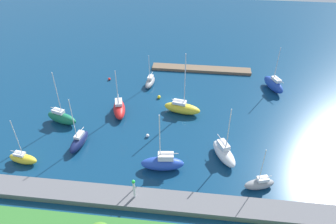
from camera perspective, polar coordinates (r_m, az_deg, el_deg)
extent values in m
plane|color=navy|center=(72.79, 0.54, 1.79)|extent=(160.00, 160.00, 0.00)
cube|color=brown|center=(85.88, 5.97, 7.68)|extent=(26.06, 3.03, 0.72)
cube|color=slate|center=(51.83, -2.97, -15.54)|extent=(58.67, 3.97, 1.06)
cylinder|color=silver|center=(50.57, -6.08, -13.71)|extent=(0.36, 0.36, 3.20)
sphere|color=green|center=(49.17, -6.22, -12.33)|extent=(0.56, 0.56, 0.56)
ellipsoid|color=#2347B2|center=(80.62, 18.38, 4.68)|extent=(4.98, 7.27, 2.78)
cube|color=silver|center=(79.40, 18.85, 5.54)|extent=(2.23, 2.83, 0.70)
cylinder|color=silver|center=(78.33, 18.98, 8.17)|extent=(0.17, 0.17, 8.03)
cylinder|color=silver|center=(78.61, 19.26, 5.55)|extent=(1.68, 3.21, 0.14)
ellipsoid|color=yellow|center=(68.82, 2.56, 0.66)|extent=(8.29, 3.99, 2.34)
cube|color=silver|center=(68.10, 2.07, 1.75)|extent=(3.10, 2.05, 0.60)
cylinder|color=silver|center=(64.85, 3.06, 5.70)|extent=(0.19, 0.19, 11.88)
cylinder|color=silver|center=(67.92, 1.78, 2.12)|extent=(2.79, 0.66, 0.15)
ellipsoid|color=gray|center=(78.83, -3.23, 5.37)|extent=(2.46, 5.71, 1.56)
cube|color=silver|center=(78.64, -3.17, 6.22)|extent=(1.34, 2.10, 0.63)
cylinder|color=silver|center=(76.60, -3.38, 7.86)|extent=(0.13, 0.13, 6.53)
cylinder|color=silver|center=(78.96, -3.05, 6.75)|extent=(0.40, 2.76, 0.11)
ellipsoid|color=#141E4C|center=(62.77, -15.68, -5.17)|extent=(2.95, 6.50, 2.10)
cube|color=silver|center=(62.25, -15.65, -3.97)|extent=(1.52, 2.42, 0.53)
cylinder|color=silver|center=(59.22, -16.67, -1.39)|extent=(0.15, 0.15, 8.82)
cylinder|color=silver|center=(62.34, -15.47, -3.38)|extent=(0.57, 2.69, 0.12)
ellipsoid|color=red|center=(69.43, -8.73, 0.52)|extent=(4.32, 7.48, 2.23)
cube|color=silver|center=(69.08, -8.85, 1.75)|extent=(2.13, 2.85, 0.64)
cylinder|color=silver|center=(66.18, -9.13, 4.09)|extent=(0.17, 0.17, 8.45)
cylinder|color=silver|center=(69.47, -8.91, 2.43)|extent=(1.06, 3.31, 0.14)
ellipsoid|color=white|center=(58.83, 10.01, -7.37)|extent=(5.39, 7.41, 2.29)
cube|color=silver|center=(58.10, 9.90, -5.86)|extent=(2.46, 2.93, 0.94)
cylinder|color=silver|center=(54.89, 10.79, -3.31)|extent=(0.17, 0.17, 9.05)
cylinder|color=silver|center=(58.16, 9.62, -4.95)|extent=(1.63, 3.03, 0.14)
ellipsoid|color=#19724C|center=(69.42, -18.50, -1.04)|extent=(7.29, 4.01, 2.50)
cube|color=silver|center=(68.85, -19.11, 0.13)|extent=(2.77, 1.92, 0.70)
cylinder|color=silver|center=(65.90, -19.26, 3.08)|extent=(0.17, 0.17, 9.62)
cylinder|color=silver|center=(68.83, -19.47, 0.56)|extent=(2.60, 0.90, 0.13)
ellipsoid|color=#2347B2|center=(56.11, -1.01, -9.23)|extent=(7.71, 3.25, 2.42)
cube|color=silver|center=(54.86, -0.40, -7.97)|extent=(2.84, 1.76, 1.07)
cylinder|color=silver|center=(52.07, -1.49, -4.68)|extent=(0.18, 0.18, 9.39)
cylinder|color=silver|center=(54.38, 0.24, -7.45)|extent=(3.15, 0.47, 0.14)
ellipsoid|color=yellow|center=(63.00, -24.56, -7.64)|extent=(5.65, 2.62, 1.75)
cube|color=silver|center=(62.54, -25.13, -6.81)|extent=(2.10, 1.39, 0.46)
cylinder|color=silver|center=(59.88, -25.48, -4.36)|extent=(0.13, 0.13, 7.82)
cylinder|color=silver|center=(62.58, -25.57, -6.46)|extent=(2.38, 0.43, 0.10)
ellipsoid|color=gray|center=(55.52, 16.05, -12.33)|extent=(5.45, 3.24, 1.67)
cube|color=silver|center=(54.85, 16.64, -11.44)|extent=(2.09, 1.59, 0.63)
cylinder|color=silver|center=(52.40, 16.56, -9.28)|extent=(0.12, 0.12, 6.84)
cylinder|color=silver|center=(54.67, 17.11, -11.04)|extent=(2.08, 0.72, 0.10)
sphere|color=red|center=(82.26, -10.47, 5.84)|extent=(0.66, 0.66, 0.66)
sphere|color=white|center=(63.01, -3.69, -4.25)|extent=(0.70, 0.70, 0.70)
sphere|color=yellow|center=(73.86, -1.63, 2.72)|extent=(0.79, 0.79, 0.79)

